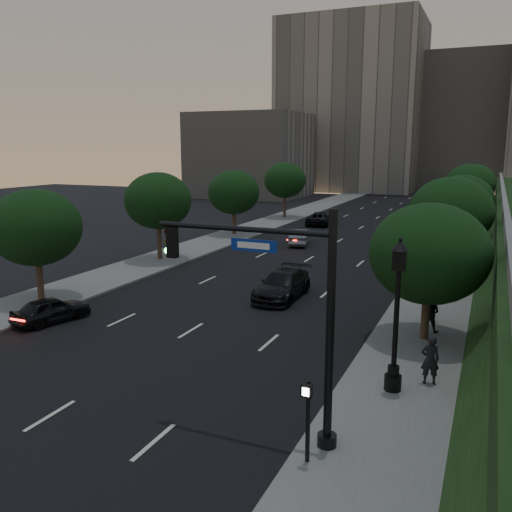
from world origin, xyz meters
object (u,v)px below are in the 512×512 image
at_px(sedan_far_right, 422,225).
at_px(pedestrian_a, 430,360).
at_px(pedestrian_c, 429,304).
at_px(street_lamp, 396,323).
at_px(sedan_far_left, 321,219).
at_px(pedestrian_b, 430,313).
at_px(sedan_near_right, 282,285).
at_px(sedan_near_left, 51,309).
at_px(sedan_mid_left, 300,237).
at_px(traffic_signal_mast, 293,324).

distance_m(sedan_far_right, pedestrian_a, 37.30).
height_order(sedan_far_right, pedestrian_c, pedestrian_c).
relative_size(street_lamp, sedan_far_left, 1.06).
xyz_separation_m(pedestrian_b, pedestrian_c, (-0.22, 1.64, -0.05)).
distance_m(street_lamp, sedan_near_right, 12.87).
relative_size(street_lamp, pedestrian_b, 3.15).
height_order(sedan_far_left, pedestrian_c, pedestrian_c).
bearing_deg(sedan_far_right, sedan_near_left, -104.85).
xyz_separation_m(sedan_mid_left, sedan_near_right, (4.67, -16.59, 0.06)).
distance_m(traffic_signal_mast, pedestrian_a, 6.94).
distance_m(street_lamp, pedestrian_c, 8.77).
bearing_deg(sedan_mid_left, pedestrian_c, 112.71).
xyz_separation_m(sedan_near_left, pedestrian_b, (17.41, 5.70, 0.38)).
bearing_deg(sedan_near_right, street_lamp, -52.30).
bearing_deg(pedestrian_c, sedan_far_left, -76.61).
relative_size(street_lamp, pedestrian_c, 3.33).
bearing_deg(pedestrian_c, sedan_near_right, -21.66).
relative_size(sedan_far_left, pedestrian_a, 2.90).
relative_size(sedan_far_left, sedan_far_right, 1.15).
xyz_separation_m(sedan_far_left, sedan_far_right, (10.87, -0.97, 0.05)).
relative_size(street_lamp, pedestrian_a, 3.09).
xyz_separation_m(sedan_mid_left, pedestrian_b, (13.14, -19.56, 0.32)).
relative_size(sedan_near_left, sedan_near_right, 0.72).
relative_size(sedan_near_right, pedestrian_c, 3.19).
bearing_deg(street_lamp, sedan_near_left, 175.70).
distance_m(traffic_signal_mast, sedan_far_right, 42.63).
height_order(sedan_near_right, sedan_far_right, sedan_far_right).
bearing_deg(pedestrian_c, pedestrian_a, 83.77).
bearing_deg(sedan_far_right, sedan_mid_left, -123.04).
xyz_separation_m(sedan_far_right, pedestrian_c, (3.89, -29.43, 0.21)).
bearing_deg(traffic_signal_mast, pedestrian_c, 79.26).
bearing_deg(traffic_signal_mast, sedan_far_right, 91.91).
bearing_deg(pedestrian_b, sedan_far_right, -69.65).
bearing_deg(pedestrian_a, sedan_near_left, -17.72).
bearing_deg(pedestrian_b, sedan_far_left, -52.13).
bearing_deg(sedan_mid_left, traffic_signal_mast, 95.53).
bearing_deg(street_lamp, pedestrian_a, 43.38).
bearing_deg(sedan_far_right, sedan_far_left, 179.94).
bearing_deg(sedan_far_right, pedestrian_a, -77.69).
bearing_deg(sedan_far_right, sedan_near_right, -93.77).
height_order(street_lamp, sedan_near_right, street_lamp).
xyz_separation_m(sedan_far_right, pedestrian_b, (4.11, -31.08, 0.26)).
bearing_deg(traffic_signal_mast, sedan_far_left, 105.78).
bearing_deg(sedan_far_right, pedestrian_c, -77.44).
xyz_separation_m(sedan_far_left, pedestrian_b, (14.98, -32.04, 0.31)).
relative_size(sedan_far_right, pedestrian_b, 2.58).
xyz_separation_m(sedan_far_right, pedestrian_a, (4.73, -37.00, 0.28)).
xyz_separation_m(sedan_near_left, pedestrian_a, (18.02, -0.22, 0.40)).
relative_size(pedestrian_a, pedestrian_c, 1.08).
relative_size(street_lamp, sedan_far_right, 1.22).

